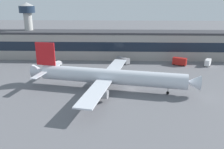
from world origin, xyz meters
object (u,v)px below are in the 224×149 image
Objects in this scene: fuel_truck at (123,60)px; traffic_cone_1 at (97,100)px; catering_truck at (180,61)px; follow_me_car at (40,60)px; stair_truck at (208,62)px; traffic_cone_0 at (87,99)px; crew_van at (56,64)px; airliner at (109,76)px; control_tower at (28,23)px.

traffic_cone_1 is at bearing -100.86° from fuel_truck.
follow_me_car is at bearing 177.23° from catering_truck.
stair_truck is at bearing -2.74° from follow_me_car.
follow_me_car is 0.58× the size of fuel_truck.
fuel_truck is (-45.28, 3.45, -0.10)m from stair_truck.
traffic_cone_0 is (-58.46, -47.20, -1.62)m from stair_truck.
crew_van is 48.65m from traffic_cone_0.
control_tower is at bearing 132.67° from airliner.
stair_truck is 45.41m from fuel_truck.
traffic_cone_1 is at bearing -59.26° from crew_van.
traffic_cone_1 is (-40.30, -48.01, -1.98)m from catering_truck.
follow_me_car is 61.87m from traffic_cone_0.
traffic_cone_0 is at bearing -56.57° from follow_me_car.
airliner is 14.15× the size of follow_me_car.
fuel_truck is (35.53, 7.45, 0.42)m from crew_van.
catering_truck is at bearing -5.21° from fuel_truck.
airliner reaches higher than stair_truck.
control_tower is 62.48m from fuel_truck.
airliner is 44.02m from crew_van.
fuel_truck is at bearing 81.66° from airliner.
follow_me_car is (10.21, -15.36, -19.06)m from control_tower.
airliner is 51.91m from catering_truck.
follow_me_car is at bearing -56.39° from control_tower.
stair_truck is 10.14× the size of traffic_cone_1.
airliner is 8.27× the size of fuel_truck.
follow_me_car is (-41.44, 40.67, -4.32)m from airliner.
fuel_truck is 12.84× the size of traffic_cone_1.
catering_truck is 10.51× the size of traffic_cone_0.
airliner is at bearing 70.55° from traffic_cone_1.
airliner is at bearing -47.34° from crew_van.
crew_van is at bearing -35.69° from follow_me_car.
follow_me_car is (-77.82, 3.77, -1.20)m from catering_truck.
traffic_cone_0 is (-43.74, -47.87, -1.93)m from catering_truck.
follow_me_car is 92.65m from stair_truck.
traffic_cone_1 is at bearing -54.07° from follow_me_car.
crew_van reaches higher than traffic_cone_0.
stair_truck is at bearing -2.58° from catering_truck.
crew_van is at bearing 120.74° from traffic_cone_1.
stair_truck reaches higher than follow_me_car.
traffic_cone_0 reaches higher than traffic_cone_1.
crew_van is 50.45m from traffic_cone_1.
control_tower is 37.37m from crew_van.
follow_me_car is at bearing 177.26° from stair_truck.
stair_truck reaches higher than crew_van.
follow_me_car is 47.28m from fuel_truck.
control_tower reaches higher than traffic_cone_0.
stair_truck reaches higher than traffic_cone_0.
crew_van is 1.18× the size of follow_me_car.
stair_truck reaches higher than traffic_cone_1.
control_tower is 26.52m from follow_me_car.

